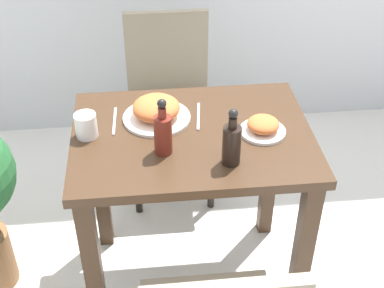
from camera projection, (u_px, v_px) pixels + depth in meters
ground_plane at (192, 277)px, 2.34m from camera, size 16.00×16.00×0.00m
dining_table at (192, 167)px, 1.97m from camera, size 0.85×0.62×0.77m
chair_far at (169, 96)px, 2.60m from camera, size 0.42×0.42×0.89m
food_plate at (156, 110)px, 1.93m from camera, size 0.25×0.25×0.09m
side_plate at (263, 127)px, 1.86m from camera, size 0.16×0.16×0.06m
drink_cup at (86, 125)px, 1.84m from camera, size 0.08×0.08×0.09m
sauce_bottle at (232, 143)px, 1.70m from camera, size 0.06×0.06×0.20m
condiment_bottle at (163, 132)px, 1.74m from camera, size 0.06×0.06×0.20m
fork_utensil at (115, 121)px, 1.93m from camera, size 0.01×0.17×0.00m
spoon_utensil at (198, 116)px, 1.96m from camera, size 0.03×0.18×0.00m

